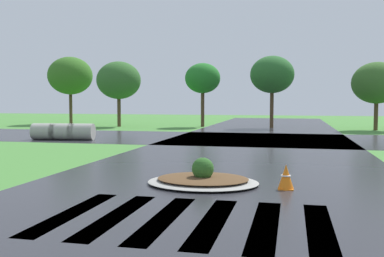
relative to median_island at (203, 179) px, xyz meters
name	(u,v)px	position (x,y,z in m)	size (l,w,h in m)	color
asphalt_roadway	(227,175)	(0.40, 1.40, -0.13)	(9.74, 80.00, 0.01)	#2B2B30
asphalt_cross_road	(258,139)	(0.40, 13.32, -0.13)	(90.00, 8.77, 0.01)	#2B2B30
crosswalk_stripes	(188,220)	(0.40, -3.29, -0.13)	(4.95, 3.27, 0.01)	white
median_island	(203,179)	(0.00, 0.00, 0.00)	(2.83, 2.34, 0.68)	#9E9B93
drainage_pipe_stack	(63,132)	(-9.77, 10.51, 0.31)	(3.41, 1.32, 0.88)	#9E9B93
traffic_cone	(286,177)	(2.06, -0.16, 0.16)	(0.38, 0.38, 0.60)	orange
background_treeline	(245,78)	(-1.50, 23.80, 3.72)	(34.33, 6.68, 5.97)	#4C3823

